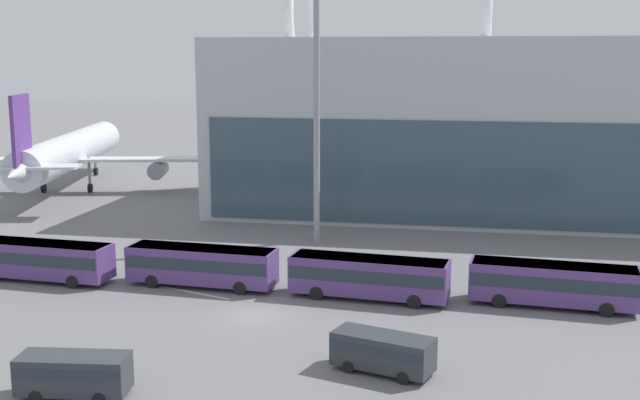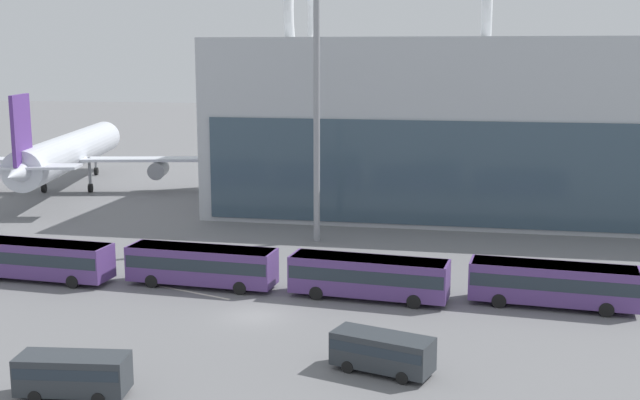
# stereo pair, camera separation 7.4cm
# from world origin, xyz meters

# --- Properties ---
(ground_plane) EXTENTS (440.00, 440.00, 0.00)m
(ground_plane) POSITION_xyz_m (0.00, 0.00, 0.00)
(ground_plane) COLOR slate
(airliner_at_gate_near) EXTENTS (41.08, 42.60, 13.10)m
(airliner_at_gate_near) POSITION_xyz_m (-36.49, 42.82, 4.93)
(airliner_at_gate_near) COLOR silver
(airliner_at_gate_near) RESTS_ON ground_plane
(airliner_at_gate_far) EXTENTS (36.28, 36.10, 14.92)m
(airliner_at_gate_far) POSITION_xyz_m (15.16, 49.63, 5.86)
(airliner_at_gate_far) COLOR white
(airliner_at_gate_far) RESTS_ON ground_plane
(shuttle_bus_0) EXTENTS (11.52, 3.61, 3.01)m
(shuttle_bus_0) POSITION_xyz_m (-18.57, 5.10, 1.78)
(shuttle_bus_0) COLOR #56387A
(shuttle_bus_0) RESTS_ON ground_plane
(shuttle_bus_1) EXTENTS (11.50, 3.52, 3.01)m
(shuttle_bus_1) POSITION_xyz_m (-5.79, 5.89, 1.78)
(shuttle_bus_1) COLOR #56387A
(shuttle_bus_1) RESTS_ON ground_plane
(shuttle_bus_2) EXTENTS (11.56, 3.87, 3.01)m
(shuttle_bus_2) POSITION_xyz_m (6.99, 5.18, 1.78)
(shuttle_bus_2) COLOR #56387A
(shuttle_bus_2) RESTS_ON ground_plane
(shuttle_bus_3) EXTENTS (11.55, 3.81, 3.01)m
(shuttle_bus_3) POSITION_xyz_m (19.77, 5.82, 1.78)
(shuttle_bus_3) COLOR #56387A
(shuttle_bus_3) RESTS_ON ground_plane
(service_van_foreground) EXTENTS (5.96, 3.68, 2.17)m
(service_van_foreground) POSITION_xyz_m (9.52, -8.04, 1.29)
(service_van_foreground) COLOR #2D3338
(service_van_foreground) RESTS_ON ground_plane
(service_van_crossing) EXTENTS (5.85, 2.77, 2.22)m
(service_van_crossing) POSITION_xyz_m (-5.67, -14.23, 1.31)
(service_van_crossing) COLOR #2D3338
(service_van_crossing) RESTS_ON ground_plane
(floodlight_mast) EXTENTS (2.86, 2.86, 28.58)m
(floodlight_mast) POSITION_xyz_m (-0.15, 22.14, 19.26)
(floodlight_mast) COLOR gray
(floodlight_mast) RESTS_ON ground_plane
(lane_stripe_0) EXTENTS (7.11, 2.72, 0.01)m
(lane_stripe_0) POSITION_xyz_m (-6.27, 4.35, 0.00)
(lane_stripe_0) COLOR silver
(lane_stripe_0) RESTS_ON ground_plane
(lane_stripe_3) EXTENTS (7.12, 1.07, 0.01)m
(lane_stripe_3) POSITION_xyz_m (6.72, 6.64, 0.00)
(lane_stripe_3) COLOR silver
(lane_stripe_3) RESTS_ON ground_plane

